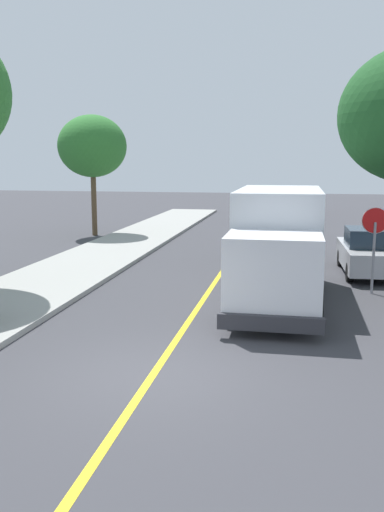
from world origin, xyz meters
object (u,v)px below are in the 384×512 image
Objects in this scene: stop_sign at (375,234)px; parked_car_near at (280,240)px; parked_van_across at (369,253)px; street_tree_down_block at (92,146)px; parked_car_mid at (287,222)px; box_truck at (278,240)px; parked_car_far at (289,210)px; parked_car_furthest at (292,202)px.

parked_car_near is at bearing 117.74° from stop_sign.
street_tree_down_block is (-13.35, 8.13, 3.98)m from parked_van_across.
parked_car_mid is 11.16m from street_tree_down_block.
box_truck reaches higher than parked_car_mid.
stop_sign is (2.97, -5.65, 1.06)m from parked_car_near.
street_tree_down_block is (-10.30, -8.73, 3.98)m from parked_car_far.
parked_car_furthest is at bearing 89.26° from parked_car_mid.
parked_car_near is 1.02× the size of parked_car_mid.
parked_car_near is 14.19m from parked_car_far.
parked_van_across is at bearing -79.76° from parked_car_far.
stop_sign is (2.85, 1.33, 0.09)m from box_truck.
parked_car_far is at bearing 98.04° from stop_sign.
parked_car_far is (-0.02, 7.29, 0.00)m from parked_car_mid.
parked_car_far is 6.86m from parked_car_furthest.
parked_car_furthest is (0.21, 6.86, 0.00)m from parked_car_far.
parked_car_mid is 0.99× the size of parked_van_across.
street_tree_down_block reaches higher than box_truck.
parked_car_mid is at bearing -90.74° from parked_car_furthest.
box_truck is 1.62× the size of parked_car_furthest.
box_truck is 7.04m from parked_car_near.
box_truck is 5.39m from parked_van_across.
parked_car_mid is 14.15m from parked_car_furthest.
parked_van_across is at bearing 54.36° from box_truck.
street_tree_down_block is at bearing 148.66° from parked_van_across.
parked_car_mid is 0.69× the size of street_tree_down_block.
street_tree_down_block is (-10.13, 5.46, 3.98)m from parked_car_near.
parked_car_near is 1.01× the size of parked_car_far.
parked_car_near is 21.06m from parked_car_furthest.
parked_car_near is 6.47m from stop_sign.
parked_car_near is at bearing 140.30° from parked_van_across.
stop_sign reaches higher than parked_car_far.
parked_car_far is at bearing -91.72° from parked_car_furthest.
stop_sign is (2.60, -26.70, 1.06)m from parked_car_furthest.
street_tree_down_block is at bearing -172.08° from parked_car_mid.
parked_car_far is 20.07m from stop_sign.
stop_sign reaches higher than parked_car_mid.
parked_car_mid is (0.19, 6.90, 0.00)m from parked_car_near.
parked_car_mid is 1.00× the size of parked_car_far.
box_truck is at bearing -155.02° from stop_sign.
street_tree_down_block is at bearing 139.71° from stop_sign.
street_tree_down_block reaches higher than parked_van_across.
box_truck is at bearing -90.28° from parked_car_mid.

